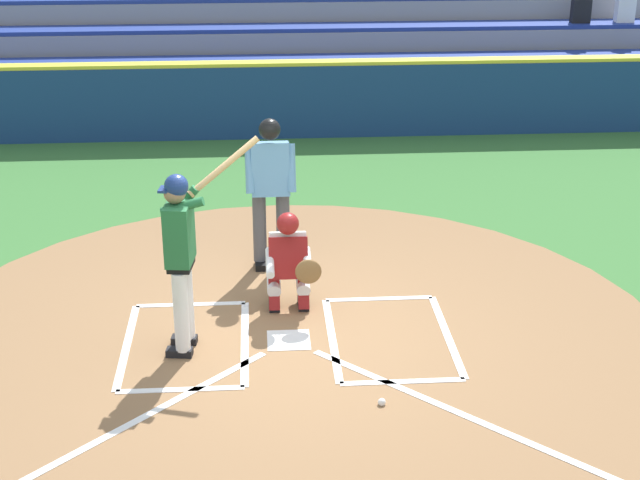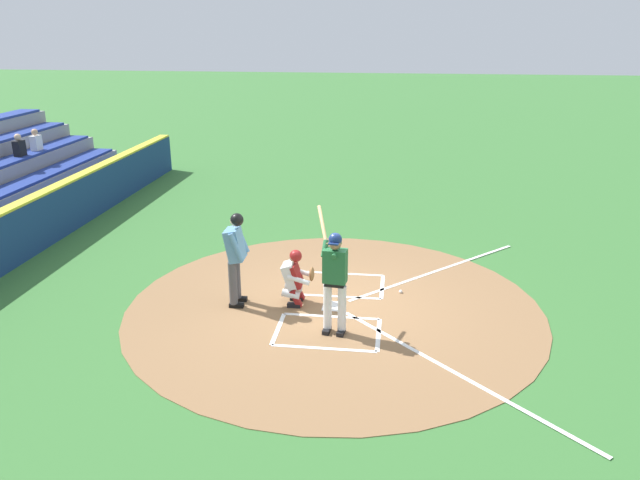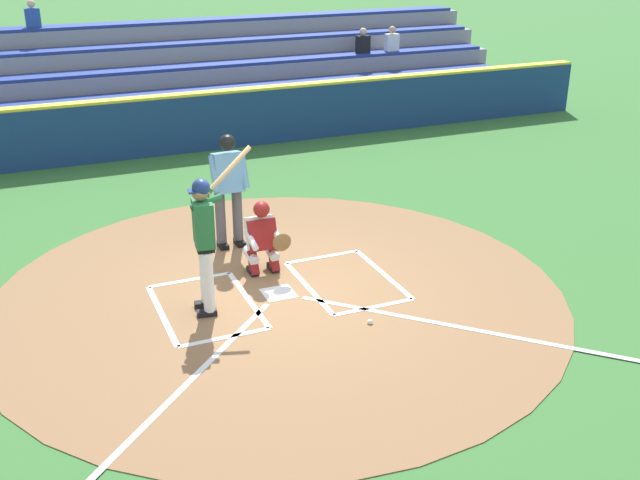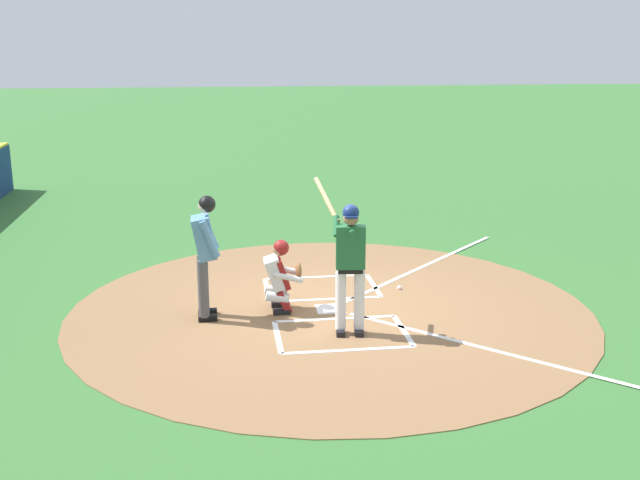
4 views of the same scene
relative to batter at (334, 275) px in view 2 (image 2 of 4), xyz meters
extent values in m
plane|color=#387033|center=(-1.03, -0.11, -1.10)|extent=(120.00, 120.00, 0.00)
cylinder|color=olive|center=(-1.03, -0.11, -1.09)|extent=(8.00, 8.00, 0.01)
cube|color=white|center=(-1.03, -0.11, -1.08)|extent=(0.44, 0.44, 0.01)
cube|color=white|center=(-2.08, -1.01, -1.08)|extent=(1.20, 0.08, 0.01)
cube|color=white|center=(-2.08, 0.79, -1.08)|extent=(1.20, 0.08, 0.01)
cube|color=white|center=(-1.48, -0.11, -1.08)|extent=(0.08, 1.80, 0.01)
cube|color=white|center=(-2.68, -0.11, -1.08)|extent=(0.08, 1.80, 0.01)
cube|color=white|center=(0.02, -1.01, -1.08)|extent=(1.20, 0.08, 0.01)
cube|color=white|center=(0.02, 0.79, -1.08)|extent=(1.20, 0.08, 0.01)
cube|color=white|center=(-0.58, -0.11, -1.08)|extent=(0.08, 1.80, 0.01)
cube|color=white|center=(0.62, -0.11, -1.08)|extent=(0.08, 1.80, 0.01)
cube|color=white|center=(1.07, 1.99, -1.08)|extent=(3.73, 3.73, 0.01)
cube|color=white|center=(-3.13, 1.99, -1.08)|extent=(3.73, 3.73, 0.01)
cylinder|color=white|center=(0.03, 0.14, -0.60)|extent=(0.15, 0.15, 0.84)
cube|color=black|center=(0.07, 0.13, -1.05)|extent=(0.27, 0.15, 0.09)
cylinder|color=white|center=(-0.01, -0.12, -0.60)|extent=(0.15, 0.15, 0.84)
cube|color=black|center=(0.03, -0.12, -1.05)|extent=(0.27, 0.15, 0.09)
cube|color=black|center=(0.01, 0.01, -0.13)|extent=(0.26, 0.36, 0.10)
cube|color=#236638|center=(0.01, 0.01, 0.18)|extent=(0.29, 0.43, 0.60)
sphere|color=#9E7051|center=(0.03, 0.01, 0.59)|extent=(0.21, 0.21, 0.21)
sphere|color=navy|center=(0.01, 0.01, 0.66)|extent=(0.23, 0.23, 0.23)
cube|color=navy|center=(0.12, 0.00, 0.63)|extent=(0.13, 0.18, 0.02)
cylinder|color=#236638|center=(-0.04, 0.03, 0.46)|extent=(0.44, 0.14, 0.21)
cylinder|color=#236638|center=(-0.06, -0.18, 0.46)|extent=(0.27, 0.12, 0.29)
cylinder|color=tan|center=(-0.44, -0.26, 0.76)|extent=(0.71, 0.28, 0.53)
cylinder|color=tan|center=(-0.11, -0.16, 0.52)|extent=(0.09, 0.10, 0.08)
cube|color=black|center=(-1.22, -0.88, -1.05)|extent=(0.12, 0.26, 0.09)
cube|color=maroon|center=(-1.22, -0.84, -0.90)|extent=(0.12, 0.24, 0.37)
cylinder|color=silver|center=(-1.22, -0.94, -0.82)|extent=(0.15, 0.36, 0.21)
cube|color=black|center=(-0.90, -0.87, -1.05)|extent=(0.12, 0.26, 0.09)
cube|color=maroon|center=(-0.90, -0.83, -0.90)|extent=(0.12, 0.24, 0.37)
cylinder|color=silver|center=(-0.90, -0.93, -0.82)|extent=(0.15, 0.36, 0.21)
cube|color=silver|center=(-1.06, -0.95, -0.48)|extent=(0.40, 0.36, 0.52)
cube|color=maroon|center=(-1.06, -0.84, -0.48)|extent=(0.42, 0.22, 0.46)
sphere|color=#9E7051|center=(-1.06, -0.88, -0.11)|extent=(0.21, 0.21, 0.21)
sphere|color=maroon|center=(-1.06, -0.86, -0.09)|extent=(0.24, 0.24, 0.24)
cylinder|color=silver|center=(-1.26, -0.78, -0.50)|extent=(0.09, 0.45, 0.20)
cylinder|color=silver|center=(-0.86, -0.77, -0.50)|extent=(0.09, 0.45, 0.20)
ellipsoid|color=brown|center=(-1.26, -0.58, -0.53)|extent=(0.28, 0.10, 0.28)
cylinder|color=#4C4C51|center=(-1.05, -2.03, -0.59)|extent=(0.16, 0.16, 0.86)
cube|color=black|center=(-1.05, -1.98, -1.05)|extent=(0.14, 0.28, 0.09)
cylinder|color=#4C4C51|center=(-0.77, -2.03, -0.59)|extent=(0.16, 0.16, 0.86)
cube|color=black|center=(-0.77, -1.98, -1.05)|extent=(0.14, 0.28, 0.09)
cube|color=#5B8EB7|center=(-0.91, -1.99, 0.15)|extent=(0.45, 0.37, 0.66)
sphere|color=beige|center=(-0.91, -1.95, 0.62)|extent=(0.22, 0.22, 0.22)
sphere|color=black|center=(-0.91, -1.93, 0.64)|extent=(0.25, 0.25, 0.25)
cylinder|color=#5B8EB7|center=(-1.15, -1.92, 0.18)|extent=(0.11, 0.29, 0.56)
cylinder|color=#5B8EB7|center=(-0.67, -1.91, 0.18)|extent=(0.11, 0.29, 0.56)
sphere|color=white|center=(-1.83, 1.17, -1.06)|extent=(0.07, 0.07, 0.07)
cube|color=white|center=(-8.12, -10.28, 0.56)|extent=(0.36, 0.22, 0.46)
sphere|color=tan|center=(-8.12, -10.28, 0.90)|extent=(0.20, 0.20, 0.20)
cube|color=black|center=(-7.23, -10.28, 0.56)|extent=(0.36, 0.22, 0.46)
sphere|color=beige|center=(-7.23, -10.28, 0.90)|extent=(0.20, 0.20, 0.20)
camera|label=1|loc=(-0.75, 8.66, 3.66)|focal=54.18mm
camera|label=2|loc=(9.64, 0.99, 4.09)|focal=34.26mm
camera|label=3|loc=(2.18, 9.02, 3.82)|focal=43.17mm
camera|label=4|loc=(9.98, -1.77, 2.91)|focal=42.91mm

